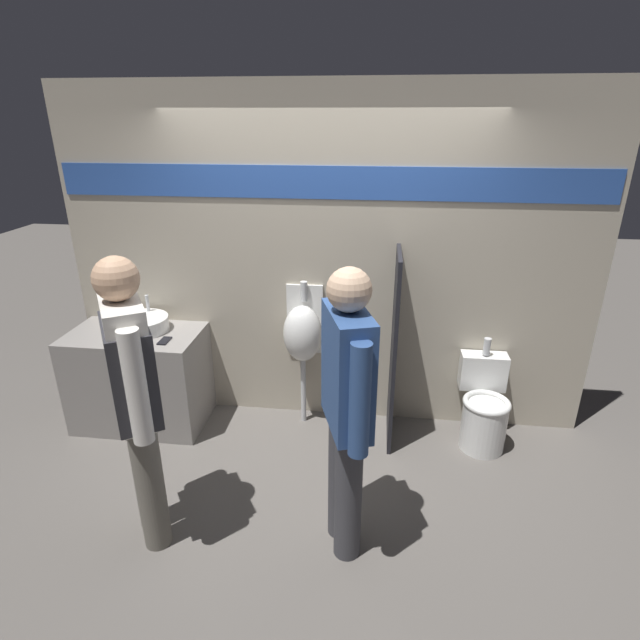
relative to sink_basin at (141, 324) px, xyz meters
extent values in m
plane|color=#5B5651|center=(1.48, -0.32, -0.88)|extent=(16.00, 16.00, 0.00)
cube|color=#B2A893|center=(1.48, 0.28, 0.47)|extent=(4.22, 0.06, 2.70)
cube|color=#2D56AD|center=(1.48, 0.24, 1.11)|extent=(4.14, 0.01, 0.24)
cube|color=gray|center=(-0.05, -0.06, -0.47)|extent=(1.06, 0.62, 0.82)
cylinder|color=white|center=(0.00, 0.00, 0.00)|extent=(0.43, 0.43, 0.11)
cylinder|color=silver|center=(0.00, 0.15, 0.13)|extent=(0.03, 0.03, 0.14)
cube|color=black|center=(0.27, -0.19, -0.05)|extent=(0.07, 0.14, 0.01)
cube|color=black|center=(2.04, -0.02, -0.11)|extent=(0.03, 0.54, 1.55)
cylinder|color=silver|center=(1.31, 0.10, -0.58)|extent=(0.04, 0.04, 0.60)
ellipsoid|color=white|center=(1.31, 0.10, -0.06)|extent=(0.31, 0.27, 0.48)
cube|color=white|center=(1.31, 0.23, 0.01)|extent=(0.30, 0.02, 0.60)
cylinder|color=silver|center=(1.31, 0.20, 0.27)|extent=(0.06, 0.06, 0.16)
cylinder|color=white|center=(2.77, -0.11, -0.68)|extent=(0.35, 0.35, 0.40)
torus|color=white|center=(2.77, -0.11, -0.47)|extent=(0.36, 0.36, 0.04)
cube|color=white|center=(2.77, 0.16, -0.34)|extent=(0.36, 0.16, 0.29)
cylinder|color=silver|center=(2.77, 0.14, -0.11)|extent=(0.06, 0.06, 0.14)
cylinder|color=#666056|center=(0.62, -1.33, -0.44)|extent=(0.16, 0.16, 0.87)
cylinder|color=#666056|center=(0.52, -1.18, -0.44)|extent=(0.16, 0.16, 0.87)
cube|color=silver|center=(0.57, -1.25, 0.34)|extent=(0.41, 0.49, 0.69)
cube|color=#2D2D33|center=(0.57, -1.25, 0.28)|extent=(0.45, 0.53, 0.55)
cylinder|color=silver|center=(0.71, -1.47, 0.30)|extent=(0.11, 0.11, 0.64)
cylinder|color=silver|center=(0.43, -1.04, 0.30)|extent=(0.11, 0.11, 0.64)
sphere|color=tan|center=(0.57, -1.25, 0.80)|extent=(0.24, 0.24, 0.24)
cylinder|color=#3D3D42|center=(1.78, -1.26, -0.45)|extent=(0.16, 0.16, 0.85)
cylinder|color=#3D3D42|center=(1.73, -1.10, -0.45)|extent=(0.16, 0.16, 0.85)
cube|color=#2D4C84|center=(1.75, -1.18, 0.31)|extent=(0.32, 0.48, 0.68)
cylinder|color=#2D4C84|center=(1.83, -1.42, 0.28)|extent=(0.11, 0.11, 0.62)
cylinder|color=#2D4C84|center=(1.67, -0.94, 0.28)|extent=(0.11, 0.11, 0.62)
sphere|color=beige|center=(1.75, -1.18, 0.77)|extent=(0.23, 0.23, 0.23)
camera|label=1|loc=(1.89, -3.53, 1.57)|focal=28.00mm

